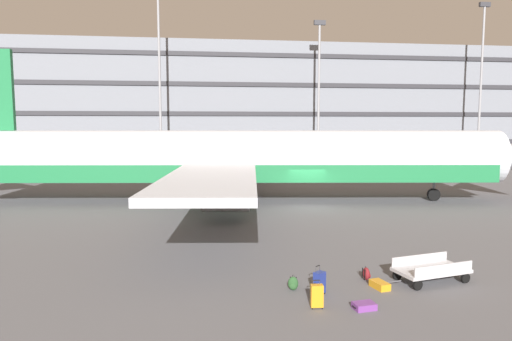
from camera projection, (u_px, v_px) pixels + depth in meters
The scene contains 13 objects.
ground_plane at pixel (308, 207), 31.45m from camera, with size 600.00×600.00×0.00m, color #5B5B60.
terminal_structure at pixel (236, 101), 84.47m from camera, with size 155.51×16.89×19.29m.
airliner at pixel (232, 159), 33.38m from camera, with size 44.04×35.81×10.87m.
light_mast_left at pixel (159, 60), 68.19m from camera, with size 1.80×0.50×26.53m.
light_mast_center_left at pixel (319, 80), 71.64m from camera, with size 1.80×0.50×21.40m.
light_mast_center_right at pixel (482, 70), 75.00m from camera, with size 1.80×0.50×24.99m.
suitcase_purple at pixel (317, 296), 14.16m from camera, with size 0.39×0.25×0.87m.
suitcase_upright at pixel (364, 306), 14.10m from camera, with size 0.73×0.55×0.20m.
suitcase_small at pixel (380, 285), 15.88m from camera, with size 0.56×0.81×0.24m.
suitcase_red at pixel (319, 282), 15.29m from camera, with size 0.45×0.44×0.97m.
backpack_silver at pixel (366, 274), 16.73m from camera, with size 0.29×0.38×0.51m.
backpack_scuffed at pixel (293, 284), 15.68m from camera, with size 0.39×0.30×0.52m.
baggage_cart at pixel (431, 270), 16.54m from camera, with size 3.37×1.83×0.82m.
Camera 1 is at (-7.60, -30.29, 5.68)m, focal length 32.32 mm.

